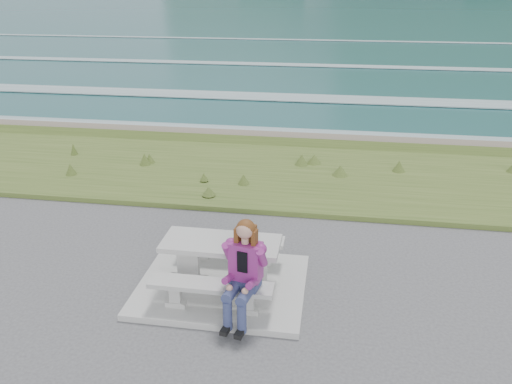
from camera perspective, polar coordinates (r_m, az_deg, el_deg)
concrete_slab at (r=8.06m, az=-3.87°, el=-10.61°), size 2.60×2.10×0.10m
picnic_table at (r=7.72m, az=-3.99°, el=-6.70°), size 1.80×0.75×0.75m
bench_landward at (r=7.27m, az=-5.17°, el=-11.00°), size 1.80×0.35×0.45m
bench_seaward at (r=8.43m, az=-2.90°, el=-5.75°), size 1.80×0.35×0.45m
grass_verge at (r=12.47m, az=1.14°, el=1.87°), size 160.00×4.50×0.22m
shore_drop at (r=15.19m, az=2.66°, el=5.79°), size 160.00×0.80×2.20m
ocean at (r=32.26m, az=6.17°, el=11.80°), size 1600.00×1600.00×0.09m
seated_woman at (r=6.96m, az=-1.63°, el=-10.69°), size 0.55×0.81×1.48m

